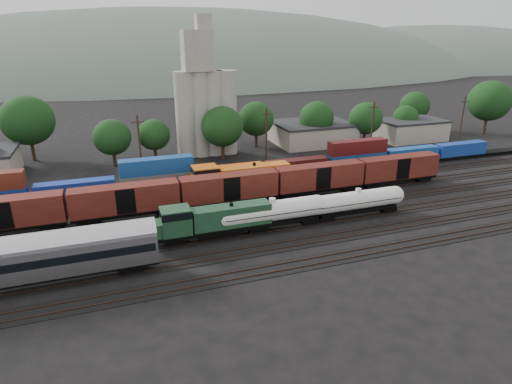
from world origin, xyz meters
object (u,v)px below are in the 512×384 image
object	(u,v)px
green_locomotive	(209,221)
passenger_coach	(29,257)
grain_silo	(205,103)
tank_car_a	(272,212)
orange_locomotive	(235,178)

from	to	relation	value
green_locomotive	passenger_coach	world-z (taller)	passenger_coach
passenger_coach	green_locomotive	bearing A→B (deg)	13.94
passenger_coach	grain_silo	size ratio (longest dim) A/B	0.89
tank_car_a	grain_silo	bearing A→B (deg)	89.19
passenger_coach	orange_locomotive	world-z (taller)	passenger_coach
tank_car_a	passenger_coach	size ratio (longest dim) A/B	0.63
orange_locomotive	grain_silo	distance (m)	27.37
green_locomotive	orange_locomotive	bearing A→B (deg)	61.99
green_locomotive	grain_silo	distance (m)	42.93
grain_silo	tank_car_a	bearing A→B (deg)	-90.81
tank_car_a	passenger_coach	xyz separation A→B (m)	(-28.89, -5.00, 1.02)
tank_car_a	passenger_coach	bearing A→B (deg)	-170.18
tank_car_a	orange_locomotive	size ratio (longest dim) A/B	0.82
tank_car_a	passenger_coach	world-z (taller)	passenger_coach
grain_silo	passenger_coach	bearing A→B (deg)	-122.64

